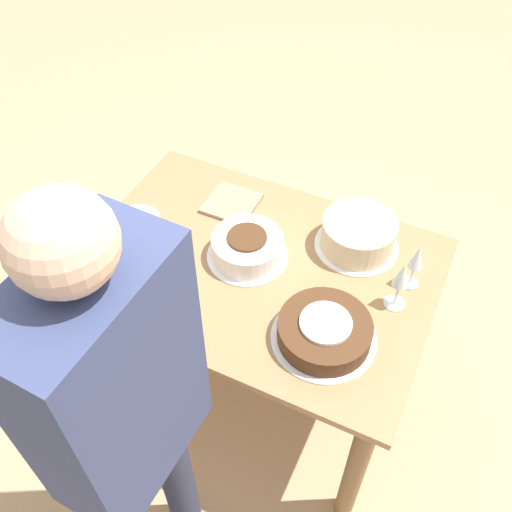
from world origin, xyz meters
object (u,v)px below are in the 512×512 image
Objects in this scene: cake_front_chocolate at (324,331)px; person_cutting at (124,413)px; cake_center_white at (247,247)px; cake_back_decorated at (358,235)px; wine_glass_far at (401,278)px; wine_glass_near at (417,259)px.

person_cutting is at bearing -117.74° from cake_front_chocolate.
cake_center_white is 0.40m from cake_back_decorated.
person_cutting reaches higher than wine_glass_far.
person_cutting is at bearing -118.02° from wine_glass_near.
cake_front_chocolate is at bearing -29.73° from cake_center_white.
cake_center_white is 0.43m from cake_front_chocolate.
cake_front_chocolate is at bearing -125.13° from wine_glass_far.
wine_glass_far is at bearing 1.94° from cake_center_white.
cake_front_chocolate is 1.10× the size of cake_back_decorated.
wine_glass_far is 0.11× the size of person_cutting.
cake_back_decorated is 0.25m from wine_glass_near.
person_cutting is (-0.47, -0.81, 0.13)m from wine_glass_far.
cake_front_chocolate is 0.43m from cake_back_decorated.
cake_center_white is 0.87× the size of cake_front_chocolate.
wine_glass_far is (-0.02, -0.11, 0.01)m from wine_glass_near.
wine_glass_near reaches higher than cake_center_white.
wine_glass_near is at bearing 61.52° from cake_front_chocolate.
cake_front_chocolate is 0.30m from wine_glass_far.
cake_front_chocolate is at bearing -85.04° from cake_back_decorated.
cake_front_chocolate is 0.40m from wine_glass_near.
cake_front_chocolate is at bearing -25.50° from person_cutting.
wine_glass_near is 1.05m from person_cutting.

